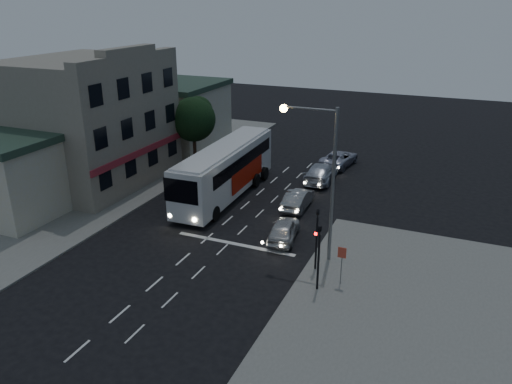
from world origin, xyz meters
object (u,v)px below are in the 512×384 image
at_px(car_suv, 284,229).
at_px(tour_bus, 225,169).
at_px(regulatory_sign, 342,260).
at_px(street_tree, 193,117).
at_px(car_sedan_c, 339,158).
at_px(car_sedan_a, 298,199).
at_px(car_sedan_b, 321,172).
at_px(traffic_signal_side, 319,250).
at_px(traffic_signal_main, 317,232).
at_px(streetlight, 322,167).

bearing_deg(car_suv, tour_bus, -47.79).
xyz_separation_m(regulatory_sign, street_tree, (-17.51, 15.26, 2.90)).
bearing_deg(car_suv, car_sedan_c, -97.32).
distance_m(car_sedan_a, car_sedan_b, 6.33).
relative_size(car_sedan_b, traffic_signal_side, 1.29).
bearing_deg(regulatory_sign, car_suv, 139.41).
relative_size(tour_bus, car_suv, 3.24).
xyz_separation_m(car_sedan_a, street_tree, (-11.99, 5.96, 3.81)).
bearing_deg(car_sedan_a, car_sedan_c, -93.19).
distance_m(car_sedan_b, traffic_signal_main, 15.21).
bearing_deg(car_suv, car_sedan_b, -94.88).
bearing_deg(tour_bus, traffic_signal_main, -42.49).
bearing_deg(tour_bus, car_sedan_c, 58.42).
distance_m(car_sedan_b, regulatory_sign, 16.61).
bearing_deg(regulatory_sign, car_sedan_b, 109.66).
relative_size(tour_bus, car_sedan_b, 2.51).
height_order(regulatory_sign, street_tree, street_tree).
bearing_deg(car_suv, car_sedan_a, -90.52).
distance_m(regulatory_sign, street_tree, 23.40).
bearing_deg(traffic_signal_main, traffic_signal_side, -70.51).
relative_size(streetlight, street_tree, 1.45).
relative_size(traffic_signal_side, streetlight, 0.46).
xyz_separation_m(tour_bus, car_sedan_a, (5.97, -0.15, -1.50)).
distance_m(car_suv, traffic_signal_main, 4.60).
height_order(traffic_signal_main, traffic_signal_side, same).
relative_size(car_sedan_c, street_tree, 0.81).
bearing_deg(car_suv, traffic_signal_side, 117.42).
relative_size(regulatory_sign, street_tree, 0.35).
bearing_deg(street_tree, traffic_signal_side, -44.50).
xyz_separation_m(tour_bus, car_sedan_c, (6.25, 10.89, -1.49)).
height_order(traffic_signal_main, regulatory_sign, traffic_signal_main).
xyz_separation_m(streetlight, street_tree, (-15.55, 12.82, -1.23)).
bearing_deg(car_sedan_a, street_tree, -28.19).
relative_size(car_sedan_c, streetlight, 0.56).
distance_m(car_sedan_c, traffic_signal_main, 19.72).
bearing_deg(car_sedan_a, car_sedan_b, -91.13).
xyz_separation_m(traffic_signal_main, regulatory_sign, (1.70, -1.01, -0.82)).
relative_size(car_sedan_a, traffic_signal_main, 1.03).
height_order(car_suv, car_sedan_b, car_sedan_b).
bearing_deg(traffic_signal_side, car_sedan_c, 101.25).
height_order(car_sedan_c, regulatory_sign, regulatory_sign).
relative_size(tour_bus, car_sedan_a, 3.15).
distance_m(tour_bus, traffic_signal_side, 14.78).
relative_size(tour_bus, streetlight, 1.47).
xyz_separation_m(car_sedan_b, traffic_signal_side, (4.58, -16.59, 1.65)).
xyz_separation_m(car_sedan_b, traffic_signal_main, (3.88, -14.61, 1.65)).
xyz_separation_m(tour_bus, streetlight, (9.53, -7.01, 3.55)).
distance_m(streetlight, street_tree, 20.19).
height_order(car_suv, regulatory_sign, regulatory_sign).
distance_m(car_sedan_b, streetlight, 14.55).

